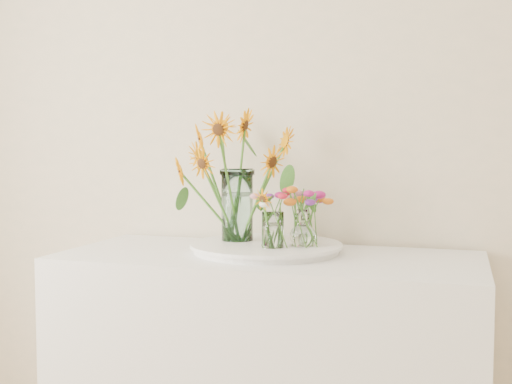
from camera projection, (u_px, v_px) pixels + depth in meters
tray at (266, 248)px, 2.20m from camera, size 0.50×0.50×0.02m
mason_jar at (237, 205)px, 2.26m from camera, size 0.14×0.14×0.26m
sunflower_bouquet at (237, 173)px, 2.25m from camera, size 0.91×0.91×0.48m
small_vase_a at (273, 230)px, 2.10m from camera, size 0.08×0.08×0.12m
wildflower_posy_a at (273, 217)px, 2.10m from camera, size 0.19×0.19×0.21m
small_vase_b at (303, 228)px, 2.13m from camera, size 0.11×0.11×0.13m
wildflower_posy_b at (303, 215)px, 2.13m from camera, size 0.22×0.22×0.22m
small_vase_c at (302, 228)px, 2.27m from camera, size 0.07×0.07×0.10m
wildflower_posy_c at (302, 215)px, 2.26m from camera, size 0.19×0.19×0.19m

